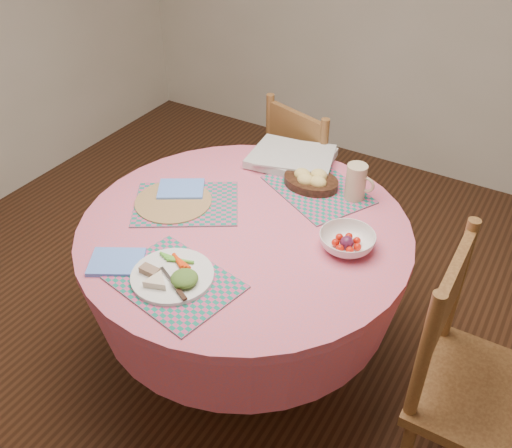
# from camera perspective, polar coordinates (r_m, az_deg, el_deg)

# --- Properties ---
(ground) EXTENTS (4.00, 4.00, 0.00)m
(ground) POSITION_cam_1_polar(r_m,az_deg,el_deg) (2.63, -0.96, -13.39)
(ground) COLOR #331C0F
(ground) RESTS_ON ground
(dining_table) EXTENTS (1.24, 1.24, 0.75)m
(dining_table) POSITION_cam_1_polar(r_m,az_deg,el_deg) (2.23, -1.10, -4.22)
(dining_table) COLOR #C95E85
(dining_table) RESTS_ON ground
(chair_right) EXTENTS (0.44, 0.46, 0.99)m
(chair_right) POSITION_cam_1_polar(r_m,az_deg,el_deg) (2.03, 20.77, -14.45)
(chair_right) COLOR brown
(chair_right) RESTS_ON ground
(chair_back) EXTENTS (0.52, 0.51, 0.91)m
(chair_back) POSITION_cam_1_polar(r_m,az_deg,el_deg) (2.91, 5.54, 4.56)
(chair_back) COLOR brown
(chair_back) RESTS_ON ground
(placemat_front) EXTENTS (0.45, 0.37, 0.01)m
(placemat_front) POSITION_cam_1_polar(r_m,az_deg,el_deg) (1.89, -8.14, -5.78)
(placemat_front) COLOR #157661
(placemat_front) RESTS_ON dining_table
(placemat_left) EXTENTS (0.50, 0.47, 0.01)m
(placemat_left) POSITION_cam_1_polar(r_m,az_deg,el_deg) (2.24, -7.00, 2.03)
(placemat_left) COLOR #157661
(placemat_left) RESTS_ON dining_table
(placemat_back) EXTENTS (0.49, 0.45, 0.01)m
(placemat_back) POSITION_cam_1_polar(r_m,az_deg,el_deg) (2.32, 6.19, 3.44)
(placemat_back) COLOR #157661
(placemat_back) RESTS_ON dining_table
(wicker_trivet) EXTENTS (0.30, 0.30, 0.01)m
(wicker_trivet) POSITION_cam_1_polar(r_m,az_deg,el_deg) (2.25, -8.26, 2.21)
(wicker_trivet) COLOR olive
(wicker_trivet) RESTS_ON dining_table
(napkin_near) EXTENTS (0.23, 0.21, 0.01)m
(napkin_near) POSITION_cam_1_polar(r_m,az_deg,el_deg) (2.00, -13.76, -3.71)
(napkin_near) COLOR #5D8BEF
(napkin_near) RESTS_ON dining_table
(napkin_far) EXTENTS (0.23, 0.21, 0.01)m
(napkin_far) POSITION_cam_1_polar(r_m,az_deg,el_deg) (2.31, -7.50, 3.47)
(napkin_far) COLOR #5D8BEF
(napkin_far) RESTS_ON placemat_left
(dinner_plate) EXTENTS (0.27, 0.27, 0.05)m
(dinner_plate) POSITION_cam_1_polar(r_m,az_deg,el_deg) (1.89, -8.31, -5.13)
(dinner_plate) COLOR white
(dinner_plate) RESTS_ON placemat_front
(bread_bowl) EXTENTS (0.23, 0.23, 0.08)m
(bread_bowl) POSITION_cam_1_polar(r_m,az_deg,el_deg) (2.32, 5.53, 4.42)
(bread_bowl) COLOR black
(bread_bowl) RESTS_ON placemat_back
(latte_mug) EXTENTS (0.12, 0.08, 0.14)m
(latte_mug) POSITION_cam_1_polar(r_m,az_deg,el_deg) (2.25, 10.01, 4.17)
(latte_mug) COLOR tan
(latte_mug) RESTS_ON placemat_back
(fruit_bowl) EXTENTS (0.20, 0.20, 0.06)m
(fruit_bowl) POSITION_cam_1_polar(r_m,az_deg,el_deg) (2.01, 9.09, -1.75)
(fruit_bowl) COLOR white
(fruit_bowl) RESTS_ON dining_table
(newspaper_stack) EXTENTS (0.40, 0.33, 0.04)m
(newspaper_stack) POSITION_cam_1_polar(r_m,az_deg,el_deg) (2.48, 3.62, 6.66)
(newspaper_stack) COLOR silver
(newspaper_stack) RESTS_ON dining_table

